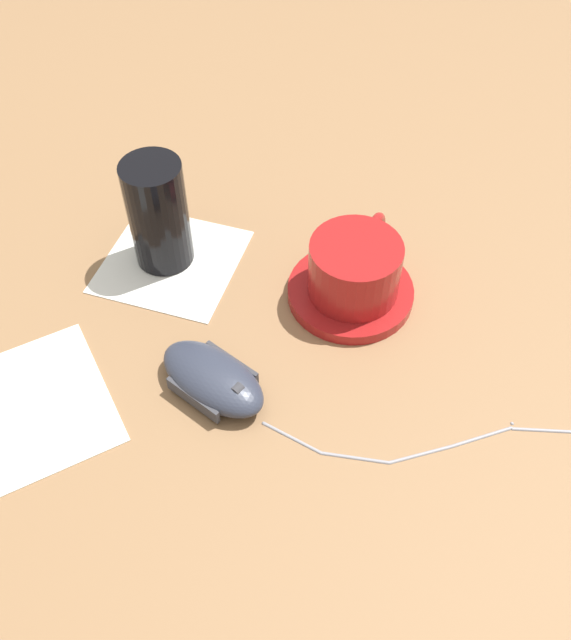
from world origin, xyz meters
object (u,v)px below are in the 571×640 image
at_px(coffee_cup, 355,267).
at_px(drinking_glass, 158,214).
at_px(computer_mouse, 213,378).
at_px(saucer, 350,292).

xyz_separation_m(coffee_cup, drinking_glass, (-0.00, -0.20, 0.02)).
relative_size(coffee_cup, drinking_glass, 0.99).
height_order(computer_mouse, drinking_glass, drinking_glass).
height_order(coffee_cup, computer_mouse, coffee_cup).
distance_m(coffee_cup, computer_mouse, 0.17).
bearing_deg(computer_mouse, saucer, 145.18).
height_order(coffee_cup, drinking_glass, drinking_glass).
bearing_deg(computer_mouse, coffee_cup, 144.70).
height_order(saucer, computer_mouse, computer_mouse).
relative_size(saucer, computer_mouse, 1.03).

